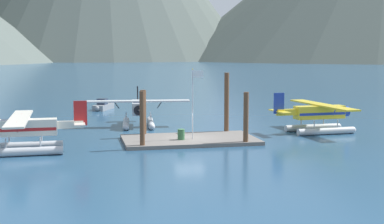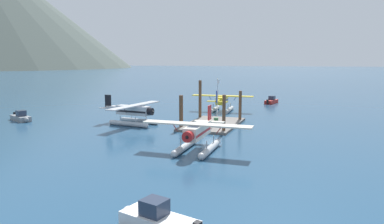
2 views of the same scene
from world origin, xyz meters
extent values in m
plane|color=navy|center=(0.00, 0.00, 0.00)|extent=(1200.00, 1200.00, 0.00)
cube|color=#66605B|center=(0.00, 0.00, 0.15)|extent=(11.18, 6.44, 0.30)
cylinder|color=brown|center=(-4.31, -2.64, 2.27)|extent=(0.40, 0.40, 4.54)
cylinder|color=brown|center=(4.09, -2.75, 2.17)|extent=(0.41, 0.41, 4.33)
cylinder|color=brown|center=(-3.53, 3.10, 2.10)|extent=(0.50, 0.50, 4.21)
cylinder|color=brown|center=(4.14, 3.20, 2.83)|extent=(0.43, 0.43, 5.67)
cylinder|color=silver|center=(0.14, -0.55, 3.19)|extent=(0.08, 0.08, 5.77)
cube|color=white|center=(0.59, -0.55, 5.72)|extent=(0.90, 0.03, 0.56)
sphere|color=gold|center=(0.14, -0.55, 6.12)|extent=(0.10, 0.10, 0.10)
cylinder|color=#33663D|center=(-0.85, -0.69, 0.74)|extent=(0.58, 0.58, 0.88)
torus|color=#33663D|center=(-0.85, -0.69, 0.74)|extent=(0.62, 0.62, 0.04)
sphere|color=orange|center=(-10.84, -1.05, 0.32)|extent=(0.63, 0.63, 0.63)
cylinder|color=#B7BABF|center=(-1.97, 9.98, 0.32)|extent=(1.17, 5.64, 0.64)
sphere|color=#B7BABF|center=(-2.23, 7.19, 0.32)|extent=(0.64, 0.64, 0.64)
cylinder|color=#B7BABF|center=(-4.45, 10.22, 0.32)|extent=(1.17, 5.64, 0.64)
sphere|color=#B7BABF|center=(-4.72, 7.43, 0.32)|extent=(0.64, 0.64, 0.64)
cylinder|color=#B7BABF|center=(-2.08, 8.79, 0.99)|extent=(0.10, 0.10, 0.70)
cylinder|color=#B7BABF|center=(-1.85, 11.17, 0.99)|extent=(0.10, 0.10, 0.70)
cylinder|color=#B7BABF|center=(-4.57, 9.02, 0.99)|extent=(0.10, 0.10, 0.70)
cylinder|color=#B7BABF|center=(-4.34, 11.41, 0.99)|extent=(0.10, 0.10, 0.70)
cube|color=silver|center=(-3.21, 10.10, 1.94)|extent=(1.69, 4.90, 1.20)
cube|color=black|center=(-3.21, 10.10, 1.84)|extent=(1.70, 4.80, 0.24)
cube|color=#283347|center=(-3.31, 9.02, 2.27)|extent=(1.15, 1.19, 0.56)
cube|color=silver|center=(-3.24, 9.80, 2.61)|extent=(10.49, 2.38, 0.14)
cylinder|color=black|center=(-1.05, 9.59, 2.27)|extent=(0.63, 0.14, 0.84)
cylinder|color=black|center=(-5.43, 10.01, 2.27)|extent=(0.63, 0.14, 0.84)
cylinder|color=black|center=(-3.47, 7.41, 1.94)|extent=(1.01, 0.69, 0.96)
cone|color=black|center=(-3.51, 6.96, 1.94)|extent=(0.39, 0.38, 0.36)
cube|color=silver|center=(-2.90, 13.33, 2.04)|extent=(0.65, 2.23, 0.56)
cube|color=black|center=(-2.82, 14.23, 2.89)|extent=(0.21, 1.01, 1.90)
cube|color=silver|center=(-2.83, 14.13, 2.14)|extent=(3.26, 1.10, 0.10)
cylinder|color=#B7BABF|center=(12.80, 3.50, 0.32)|extent=(5.63, 1.03, 0.64)
sphere|color=#B7BABF|center=(15.59, 3.69, 0.32)|extent=(0.64, 0.64, 0.64)
cylinder|color=#B7BABF|center=(12.97, 1.00, 0.32)|extent=(5.63, 1.03, 0.64)
sphere|color=#B7BABF|center=(15.77, 1.20, 0.32)|extent=(0.64, 0.64, 0.64)
cylinder|color=#B7BABF|center=(13.99, 3.58, 0.99)|extent=(0.10, 0.10, 0.70)
cylinder|color=#B7BABF|center=(11.60, 3.41, 0.99)|extent=(0.10, 0.10, 0.70)
cylinder|color=#B7BABF|center=(14.17, 1.09, 0.99)|extent=(0.10, 0.10, 0.70)
cylinder|color=#B7BABF|center=(11.78, 0.92, 0.99)|extent=(0.10, 0.10, 0.70)
cube|color=yellow|center=(12.88, 2.25, 1.94)|extent=(4.88, 1.57, 1.20)
cube|color=#1E389E|center=(12.88, 2.25, 1.84)|extent=(4.78, 1.59, 0.24)
cube|color=#283347|center=(13.96, 2.32, 2.27)|extent=(1.17, 1.13, 0.56)
cube|color=yellow|center=(13.18, 2.27, 2.61)|extent=(2.12, 10.47, 0.14)
cylinder|color=#1E389E|center=(13.03, 4.46, 2.27)|extent=(0.12, 0.63, 0.84)
cylinder|color=#1E389E|center=(13.34, 0.07, 2.27)|extent=(0.12, 0.63, 0.84)
cylinder|color=#1E389E|center=(15.58, 2.44, 1.94)|extent=(0.67, 1.00, 0.96)
cone|color=black|center=(16.03, 2.47, 1.94)|extent=(0.37, 0.38, 0.36)
cube|color=yellow|center=(9.64, 2.02, 2.04)|extent=(2.23, 0.59, 0.56)
cube|color=#1E389E|center=(8.74, 1.96, 2.89)|extent=(1.01, 0.19, 1.90)
cube|color=yellow|center=(8.84, 1.96, 2.14)|extent=(1.02, 3.25, 0.10)
cylinder|color=#B7BABF|center=(-13.11, -3.69, 0.32)|extent=(5.62, 0.80, 0.64)
cylinder|color=#B7BABF|center=(-13.18, -1.19, 0.32)|extent=(5.62, 0.80, 0.64)
cylinder|color=#B7BABF|center=(-14.31, -3.72, 0.99)|extent=(0.10, 0.10, 0.70)
cylinder|color=#B7BABF|center=(-11.91, -3.66, 0.99)|extent=(0.10, 0.10, 0.70)
cylinder|color=#B7BABF|center=(-14.38, -1.22, 0.99)|extent=(0.10, 0.10, 0.70)
cylinder|color=#B7BABF|center=(-11.98, -1.16, 0.99)|extent=(0.10, 0.10, 0.70)
cube|color=silver|center=(-13.14, -2.44, 1.94)|extent=(4.83, 1.37, 1.20)
cube|color=#B21E1E|center=(-13.14, -2.44, 1.84)|extent=(4.74, 1.39, 0.24)
cube|color=#283347|center=(-14.22, -2.47, 2.27)|extent=(1.13, 1.08, 0.56)
cube|color=silver|center=(-13.44, -2.45, 2.61)|extent=(1.69, 10.43, 0.14)
cylinder|color=#B21E1E|center=(-13.38, -4.65, 2.27)|extent=(0.10, 0.62, 0.84)
cylinder|color=#B21E1E|center=(-13.50, -0.25, 2.27)|extent=(0.10, 0.62, 0.84)
cube|color=silver|center=(-9.89, -2.35, 2.04)|extent=(2.21, 0.50, 0.56)
cube|color=#B21E1E|center=(-8.99, -2.32, 2.89)|extent=(1.00, 0.15, 1.90)
cube|color=silver|center=(-9.09, -2.33, 2.14)|extent=(0.89, 3.22, 0.10)
cube|color=gray|center=(-5.99, 26.83, 0.35)|extent=(3.08, 4.45, 0.70)
sphere|color=gray|center=(-6.84, 24.91, 0.35)|extent=(0.70, 0.70, 0.70)
cube|color=#283347|center=(-6.11, 26.56, 1.10)|extent=(1.49, 1.54, 0.80)
cube|color=black|center=(-5.06, 28.91, 0.60)|extent=(0.46, 0.44, 0.80)
camera|label=1|loc=(-9.03, -43.14, 7.51)|focal=49.37mm
camera|label=2|loc=(-42.94, -12.82, 8.36)|focal=32.13mm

